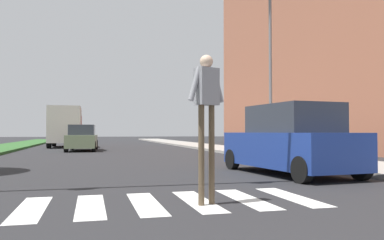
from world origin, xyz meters
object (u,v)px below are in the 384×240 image
pedestrian_performer (206,104)px  truck_box_delivery (66,126)px  suv_crossing (290,141)px  street_lamp_right (269,59)px  sedan_midblock (82,139)px

pedestrian_performer → truck_box_delivery: truck_box_delivery is taller
pedestrian_performer → suv_crossing: 5.33m
street_lamp_right → truck_box_delivery: size_ratio=1.21×
suv_crossing → sedan_midblock: 16.88m
truck_box_delivery → sedan_midblock: bearing=-77.8°
sedan_midblock → pedestrian_performer: bearing=-83.1°
street_lamp_right → truck_box_delivery: bearing=122.4°
pedestrian_performer → suv_crossing: (3.62, 3.84, -0.73)m
sedan_midblock → truck_box_delivery: bearing=102.2°
pedestrian_performer → truck_box_delivery: 26.22m
street_lamp_right → truck_box_delivery: (-9.89, 15.55, -2.96)m
pedestrian_performer → suv_crossing: bearing=46.7°
sedan_midblock → suv_crossing: bearing=-69.2°
pedestrian_performer → sedan_midblock: bearing=96.9°
suv_crossing → sedan_midblock: suv_crossing is taller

